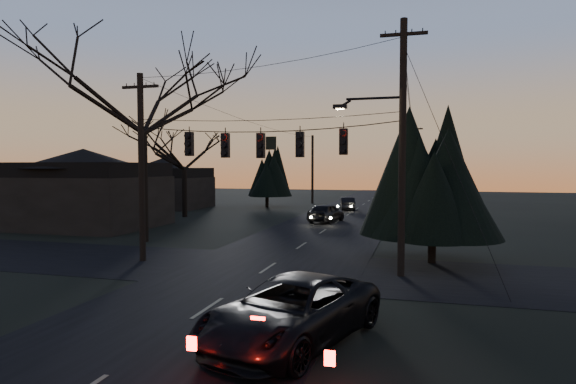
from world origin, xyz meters
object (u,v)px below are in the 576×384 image
(sedan_oncoming_b, at_px, (347,204))
(sedan_oncoming_a, at_px, (326,213))
(utility_pole_right, at_px, (401,276))
(suv_near, at_px, (292,311))
(utility_pole_far_l, at_px, (312,203))
(bare_tree_left, at_px, (142,90))
(utility_pole_left, at_px, (143,261))
(utility_pole_far_r, at_px, (412,212))
(evergreen_right, at_px, (433,169))

(sedan_oncoming_b, bearing_deg, sedan_oncoming_a, 78.37)
(utility_pole_right, bearing_deg, sedan_oncoming_a, 109.93)
(sedan_oncoming_b, bearing_deg, suv_near, 84.58)
(utility_pole_far_l, distance_m, sedan_oncoming_a, 19.35)
(bare_tree_left, xyz_separation_m, sedan_oncoming_a, (8.28, 12.27, -7.95))
(utility_pole_left, relative_size, utility_pole_far_r, 1.00)
(utility_pole_far_l, bearing_deg, evergreen_right, -68.88)
(utility_pole_far_r, xyz_separation_m, suv_near, (-2.30, -36.07, 0.78))
(utility_pole_right, height_order, utility_pole_far_l, utility_pole_right)
(utility_pole_left, relative_size, sedan_oncoming_a, 1.97)
(evergreen_right, bearing_deg, utility_pole_far_l, 111.12)
(sedan_oncoming_b, bearing_deg, utility_pole_left, 68.10)
(utility_pole_far_r, height_order, bare_tree_left, bare_tree_left)
(utility_pole_left, xyz_separation_m, suv_near, (9.20, -8.07, 0.78))
(utility_pole_right, bearing_deg, evergreen_right, 67.68)
(suv_near, bearing_deg, bare_tree_left, 151.07)
(utility_pole_left, relative_size, suv_near, 1.52)
(sedan_oncoming_a, bearing_deg, utility_pole_far_l, -63.04)
(utility_pole_far_r, bearing_deg, utility_pole_far_l, 145.18)
(utility_pole_right, distance_m, utility_pole_far_r, 28.00)
(utility_pole_left, height_order, suv_near, utility_pole_left)
(utility_pole_far_r, bearing_deg, utility_pole_right, -90.00)
(sedan_oncoming_a, bearing_deg, utility_pole_left, 84.70)
(utility_pole_far_l, distance_m, sedan_oncoming_b, 8.98)
(utility_pole_far_l, xyz_separation_m, sedan_oncoming_a, (5.20, -18.62, 0.73))
(utility_pole_far_l, bearing_deg, suv_near, -78.21)
(utility_pole_left, distance_m, sedan_oncoming_b, 29.18)
(sedan_oncoming_a, bearing_deg, evergreen_right, 129.05)
(suv_near, bearing_deg, utility_pole_left, 156.83)
(utility_pole_far_l, relative_size, sedan_oncoming_b, 2.10)
(utility_pole_far_l, bearing_deg, utility_pole_left, -90.00)
(utility_pole_right, height_order, sedan_oncoming_a, utility_pole_right)
(utility_pole_far_r, xyz_separation_m, sedan_oncoming_b, (-6.30, 0.71, 0.63))
(utility_pole_right, bearing_deg, utility_pole_left, 180.00)
(utility_pole_right, height_order, suv_near, utility_pole_right)
(suv_near, bearing_deg, utility_pole_far_r, 104.43)
(utility_pole_far_l, xyz_separation_m, bare_tree_left, (-3.08, -30.90, 8.68))
(evergreen_right, height_order, sedan_oncoming_b, evergreen_right)
(evergreen_right, bearing_deg, utility_pole_right, -112.32)
(utility_pole_right, relative_size, suv_near, 1.79)
(utility_pole_left, height_order, utility_pole_far_l, utility_pole_left)
(utility_pole_far_r, relative_size, bare_tree_left, 0.68)
(utility_pole_left, bearing_deg, utility_pole_far_r, 67.67)
(utility_pole_right, xyz_separation_m, evergreen_right, (1.24, 3.02, 4.21))
(utility_pole_far_l, distance_m, evergreen_right, 35.61)
(utility_pole_far_r, xyz_separation_m, evergreen_right, (1.24, -24.98, 4.21))
(bare_tree_left, height_order, sedan_oncoming_b, bare_tree_left)
(utility_pole_far_l, relative_size, bare_tree_left, 0.64)
(utility_pole_left, xyz_separation_m, utility_pole_far_l, (0.00, 36.00, 0.00))
(sedan_oncoming_a, relative_size, sedan_oncoming_b, 1.13)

